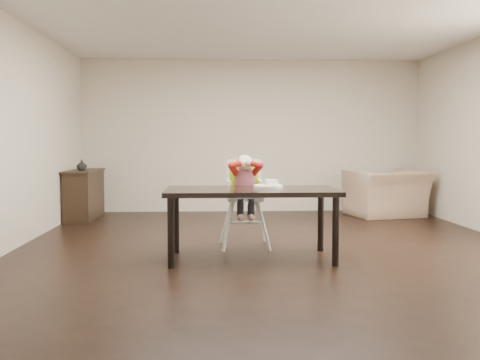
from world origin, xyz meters
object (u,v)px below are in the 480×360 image
Objects in this scene: high_chair at (245,182)px; armchair at (387,186)px; sideboard at (84,194)px; dining_table at (251,196)px.

high_chair reaches higher than armchair.
sideboard is at bearing 134.61° from high_chair.
high_chair reaches higher than dining_table.
high_chair is 0.87× the size of sideboard.
dining_table is 1.53× the size of armchair.
armchair is (2.52, 2.44, -0.25)m from high_chair.
dining_table is at bearing -51.53° from sideboard.
armchair is 0.94× the size of sideboard.
high_chair is (-0.03, 0.70, 0.10)m from dining_table.
dining_table is 1.43× the size of sideboard.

